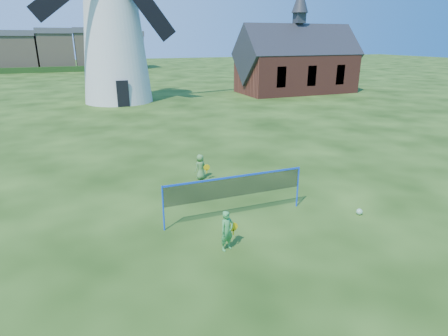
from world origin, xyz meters
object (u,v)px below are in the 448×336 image
at_px(player_girl, 227,231).
at_px(badminton_net, 235,187).
at_px(player_boy, 200,167).
at_px(windmill, 113,29).
at_px(chapel, 297,64).
at_px(play_ball, 359,212).

bearing_deg(player_girl, badminton_net, 40.56).
bearing_deg(player_boy, windmill, -112.09).
height_order(windmill, chapel, windmill).
relative_size(chapel, badminton_net, 2.65).
height_order(windmill, badminton_net, windmill).
bearing_deg(windmill, play_ball, -80.54).
height_order(player_girl, player_boy, player_girl).
bearing_deg(chapel, windmill, 178.73).
distance_m(windmill, chapel, 20.10).
bearing_deg(badminton_net, player_boy, 88.85).
distance_m(badminton_net, player_girl, 2.18).
bearing_deg(chapel, player_boy, -129.72).
bearing_deg(player_boy, badminton_net, 65.05).
bearing_deg(windmill, player_girl, -90.82).
height_order(chapel, badminton_net, chapel).
relative_size(windmill, player_girl, 15.61).
bearing_deg(player_girl, chapel, 35.09).
xyz_separation_m(chapel, play_ball, (-14.96, -28.45, -3.07)).
distance_m(badminton_net, player_boy, 4.10).
xyz_separation_m(player_girl, play_ball, (5.24, 0.41, -0.51)).
bearing_deg(chapel, badminton_net, -125.33).
xyz_separation_m(chapel, badminton_net, (-19.16, -27.03, -2.04)).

